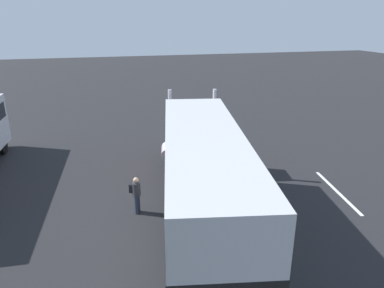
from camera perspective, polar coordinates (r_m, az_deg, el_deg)
The scene contains 5 objects.
ground_plane at distance 20.28m, azimuth -0.18°, elevation -2.74°, with size 120.00×120.00×0.00m, color #232326.
lane_stripe_near at distance 20.35m, azimuth 10.28°, elevation -2.97°, with size 4.40×0.16×0.01m, color silver.
lane_stripe_mid at distance 18.17m, azimuth 22.51°, elevation -7.14°, with size 4.40×0.16×0.01m, color silver.
semi_truck at distance 13.34m, azimuth 1.41°, elevation -3.38°, with size 14.37×5.21×4.50m.
person_bystander at distance 14.90m, azimuth -9.05°, elevation -7.97°, with size 0.42×0.48×1.63m.
Camera 1 is at (-18.12, 4.73, 7.78)m, focal length 32.84 mm.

